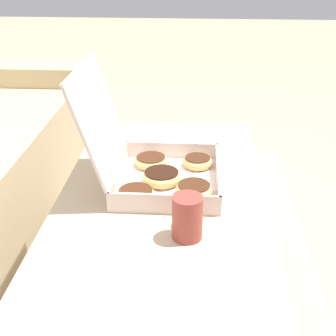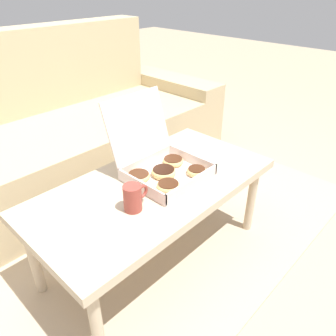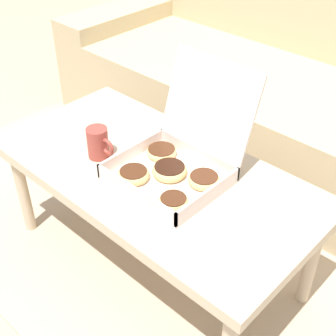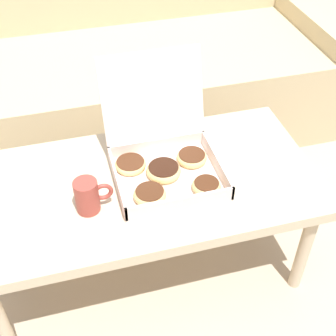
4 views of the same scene
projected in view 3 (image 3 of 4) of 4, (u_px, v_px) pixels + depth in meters
ground_plane at (180, 242)px, 1.89m from camera, size 12.00×12.00×0.00m
area_rug at (225, 206)px, 2.06m from camera, size 2.61×1.96×0.01m
couch at (302, 100)px, 2.20m from camera, size 2.49×0.89×0.97m
coffee_table at (154, 179)px, 1.56m from camera, size 1.13×0.57×0.45m
pastry_box at (176, 162)px, 1.48m from camera, size 0.34×0.39×0.34m
coffee_mug at (99, 143)px, 1.56m from camera, size 0.12×0.07×0.11m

